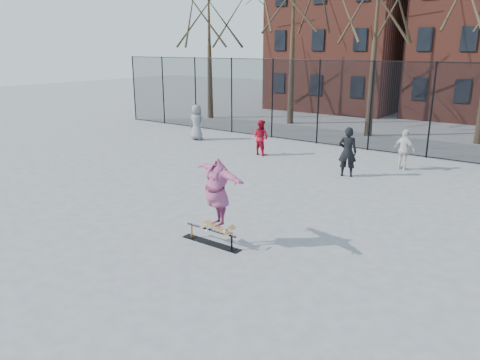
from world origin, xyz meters
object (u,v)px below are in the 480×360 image
Objects in this scene: bystander_red at (261,137)px; bystander_black at (348,152)px; skateboard at (218,229)px; skater at (217,195)px; bystander_white at (404,150)px; skate_rail at (211,238)px; bystander_grey at (197,122)px.

bystander_black is at bearing 172.74° from bystander_red.
bystander_red is at bearing -32.18° from bystander_black.
skateboard is 0.43× the size of skater.
bystander_white is at bearing -163.18° from bystander_red.
skater is 9.88m from bystander_white.
skate_rail is 9.76m from bystander_red.
bystander_grey reaches higher than skate_rail.
bystander_black is 1.17× the size of bystander_white.
bystander_grey is at bearing 155.28° from skater.
skateboard is 0.84m from skater.
skateboard is 0.47× the size of bystander_black.
skateboard is at bearing 0.00° from skater.
bystander_red is (-4.39, 8.70, 0.63)m from skate_rail.
bystander_red reaches higher than skate_rail.
bystander_grey is at bearing 132.74° from skate_rail.
skateboard is at bearing 124.58° from bystander_grey.
skate_rail is 1.09× the size of bystander_red.
bystander_white is at bearing 172.05° from bystander_grey.
bystander_red is (-4.60, 8.70, -0.49)m from skater.
bystander_black reaches higher than bystander_grey.
bystander_white is at bearing 82.73° from skateboard.
skateboard is 7.64m from bystander_black.
bystander_red is at bearing 159.43° from bystander_grey.
bystander_grey is 10.36m from bystander_white.
bystander_white is at bearing 81.55° from skate_rail.
bystander_black is at bearing 90.89° from skateboard.
skater is 1.26× the size of bystander_white.
skate_rail is at bearing 99.10° from bystander_white.
bystander_black is at bearing 112.78° from skater.
skater is 1.08× the size of bystander_black.
skater reaches higher than skateboard.
bystander_red is 5.95m from bystander_white.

